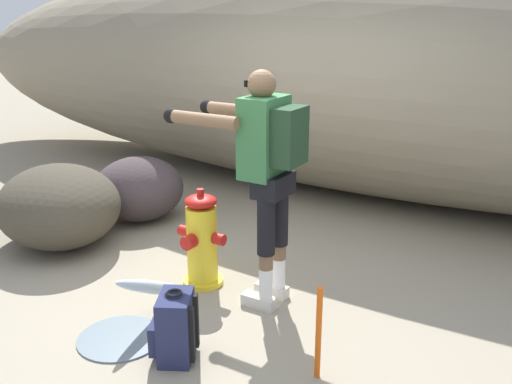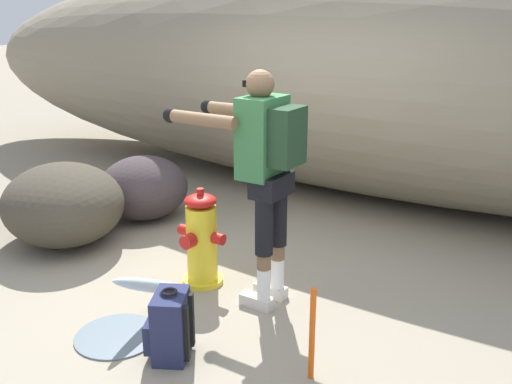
% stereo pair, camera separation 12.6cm
% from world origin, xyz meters
% --- Properties ---
extents(ground_plane, '(56.00, 56.00, 0.04)m').
position_xyz_m(ground_plane, '(0.00, 0.00, -0.02)').
color(ground_plane, gray).
extents(dirt_embankment, '(13.40, 3.20, 2.72)m').
position_xyz_m(dirt_embankment, '(0.00, 3.31, 1.36)').
color(dirt_embankment, gray).
rests_on(dirt_embankment, ground_plane).
extents(fire_hydrant, '(0.42, 0.38, 0.80)m').
position_xyz_m(fire_hydrant, '(-0.23, 0.16, 0.37)').
color(fire_hydrant, yellow).
rests_on(fire_hydrant, ground_plane).
extents(hydrant_water_jet, '(0.57, 1.10, 0.51)m').
position_xyz_m(hydrant_water_jet, '(-0.23, -0.52, 0.15)').
color(hydrant_water_jet, silver).
rests_on(hydrant_water_jet, ground_plane).
extents(utility_worker, '(0.98, 0.55, 1.74)m').
position_xyz_m(utility_worker, '(0.34, 0.17, 1.11)').
color(utility_worker, beige).
rests_on(utility_worker, ground_plane).
extents(spare_backpack, '(0.36, 0.36, 0.47)m').
position_xyz_m(spare_backpack, '(0.23, -0.76, 0.22)').
color(spare_backpack, '#23284C').
rests_on(spare_backpack, ground_plane).
extents(boulder_large, '(1.72, 1.66, 0.75)m').
position_xyz_m(boulder_large, '(-1.87, 0.16, 0.37)').
color(boulder_large, '#423C30').
rests_on(boulder_large, ground_plane).
extents(boulder_mid, '(1.22, 1.24, 0.67)m').
position_xyz_m(boulder_mid, '(-1.67, 1.03, 0.33)').
color(boulder_mid, '#3F3538').
rests_on(boulder_mid, ground_plane).
extents(survey_stake, '(0.04, 0.04, 0.60)m').
position_xyz_m(survey_stake, '(1.09, -0.48, 0.30)').
color(survey_stake, '#E55914').
rests_on(survey_stake, ground_plane).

